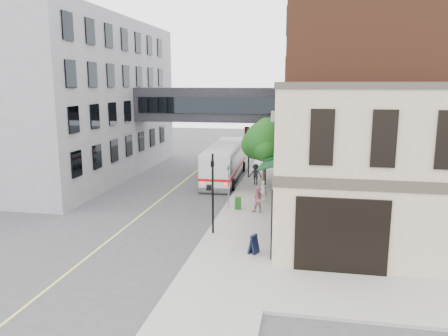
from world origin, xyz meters
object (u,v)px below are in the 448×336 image
at_px(pedestrian_a, 264,191).
at_px(bus, 225,160).
at_px(newspaper_box, 238,203).
at_px(pedestrian_c, 255,174).
at_px(pedestrian_b, 258,200).
at_px(sandwich_board, 254,244).

bearing_deg(pedestrian_a, bus, 109.60).
xyz_separation_m(pedestrian_a, newspaper_box, (-1.49, -2.22, -0.34)).
relative_size(bus, pedestrian_c, 6.52).
bearing_deg(bus, pedestrian_a, -60.59).
bearing_deg(pedestrian_c, pedestrian_a, -63.86).
height_order(bus, pedestrian_c, bus).
distance_m(pedestrian_a, pedestrian_c, 5.23).
xyz_separation_m(pedestrian_c, newspaper_box, (-0.31, -7.31, -0.47)).
distance_m(pedestrian_a, newspaper_box, 2.69).
distance_m(bus, pedestrian_c, 3.77).
bearing_deg(pedestrian_a, pedestrian_b, -101.36).
relative_size(pedestrian_b, pedestrian_c, 1.00).
bearing_deg(pedestrian_c, bus, 156.03).
relative_size(pedestrian_b, sandwich_board, 1.82).
distance_m(bus, newspaper_box, 9.97).
height_order(bus, sandwich_board, bus).
bearing_deg(pedestrian_c, newspaper_box, -79.29).
bearing_deg(newspaper_box, pedestrian_a, 42.95).
bearing_deg(pedestrian_a, sandwich_board, -97.01).
height_order(pedestrian_a, newspaper_box, pedestrian_a).
bearing_deg(pedestrian_b, pedestrian_c, 111.44).
bearing_deg(bus, pedestrian_b, -68.31).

